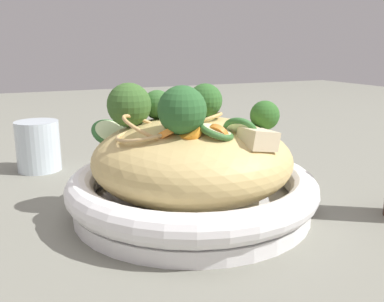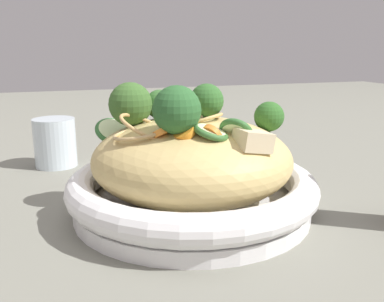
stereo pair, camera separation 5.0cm
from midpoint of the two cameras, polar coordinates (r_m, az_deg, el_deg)
ground_plane at (r=0.52m, az=2.76°, el=-8.13°), size 3.00×3.00×0.00m
serving_bowl at (r=0.51m, az=2.79°, el=-5.42°), size 0.30×0.30×0.05m
noodle_heap at (r=0.50m, az=2.81°, el=-1.09°), size 0.24×0.24×0.11m
broccoli_florets at (r=0.48m, az=0.92°, el=5.79°), size 0.14×0.22×0.08m
carrot_coins at (r=0.43m, az=2.67°, el=2.38°), size 0.05×0.08×0.02m
zucchini_slices at (r=0.48m, az=0.74°, el=3.18°), size 0.17×0.16×0.05m
chicken_chunks at (r=0.48m, az=5.41°, el=3.97°), size 0.14×0.09×0.05m
drinking_glass at (r=0.73m, az=-16.11°, el=1.09°), size 0.07×0.07×0.08m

